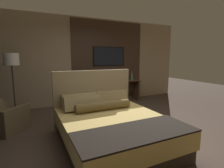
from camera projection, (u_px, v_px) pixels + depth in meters
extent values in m
plane|color=#4C3D33|center=(125.00, 131.00, 3.68)|extent=(16.00, 16.00, 0.00)
cube|color=tan|center=(86.00, 61.00, 5.78)|extent=(7.20, 0.06, 2.80)
cube|color=#3D2B1E|center=(109.00, 61.00, 6.08)|extent=(2.58, 0.03, 2.70)
cube|color=#33281E|center=(115.00, 140.00, 3.04)|extent=(1.65, 1.96, 0.22)
cube|color=tan|center=(115.00, 126.00, 3.00)|extent=(1.70, 2.02, 0.28)
cube|color=black|center=(136.00, 132.00, 2.39)|extent=(1.72, 0.71, 0.02)
cube|color=#998460|center=(94.00, 98.00, 3.90)|extent=(1.74, 0.08, 1.25)
cube|color=tan|center=(79.00, 101.00, 3.61)|extent=(0.72, 0.23, 0.31)
cube|color=tan|center=(111.00, 97.00, 3.92)|extent=(0.72, 0.23, 0.31)
cube|color=tan|center=(82.00, 103.00, 3.43)|extent=(0.72, 0.25, 0.32)
cylinder|color=brown|center=(103.00, 106.00, 3.41)|extent=(1.11, 0.17, 0.17)
cube|color=brown|center=(112.00, 81.00, 5.96)|extent=(2.08, 0.46, 0.03)
cube|color=brown|center=(83.00, 95.00, 5.58)|extent=(0.06, 0.41, 0.70)
cube|color=brown|center=(136.00, 90.00, 6.44)|extent=(0.06, 0.41, 0.70)
cube|color=brown|center=(109.00, 89.00, 6.19)|extent=(1.96, 0.02, 0.35)
cube|color=black|center=(109.00, 56.00, 6.03)|extent=(1.16, 0.04, 0.65)
cube|color=black|center=(109.00, 56.00, 6.01)|extent=(1.09, 0.01, 0.60)
cube|color=#38333D|center=(108.00, 92.00, 5.31)|extent=(0.53, 0.51, 0.05)
cube|color=#38333D|center=(107.00, 84.00, 5.45)|extent=(0.43, 0.18, 0.42)
cylinder|color=black|center=(104.00, 102.00, 5.13)|extent=(0.04, 0.04, 0.44)
cylinder|color=black|center=(116.00, 101.00, 5.23)|extent=(0.04, 0.04, 0.44)
cylinder|color=black|center=(101.00, 99.00, 5.47)|extent=(0.04, 0.04, 0.44)
cylinder|color=black|center=(113.00, 99.00, 5.56)|extent=(0.04, 0.04, 0.44)
cube|color=brown|center=(5.00, 122.00, 3.66)|extent=(0.83, 0.85, 0.39)
cube|color=brown|center=(17.00, 120.00, 3.57)|extent=(0.52, 0.58, 0.53)
cylinder|color=#282623|center=(16.00, 119.00, 4.30)|extent=(0.28, 0.28, 0.03)
cylinder|color=#332D28|center=(14.00, 92.00, 4.20)|extent=(0.03, 0.03, 1.39)
cylinder|color=silver|center=(11.00, 59.00, 4.08)|extent=(0.34, 0.34, 0.28)
cone|color=#4C706B|center=(132.00, 75.00, 6.23)|extent=(0.12, 0.12, 0.34)
cone|color=#4C706B|center=(125.00, 77.00, 6.23)|extent=(0.15, 0.15, 0.20)
cube|color=maroon|center=(109.00, 81.00, 5.93)|extent=(0.24, 0.17, 0.03)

